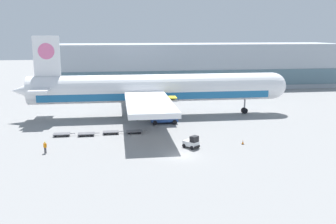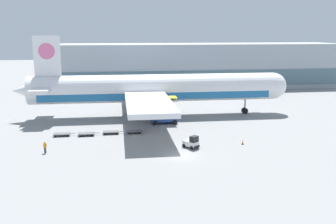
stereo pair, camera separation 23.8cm
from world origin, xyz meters
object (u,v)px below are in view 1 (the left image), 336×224
at_px(scissor_lift_loader, 164,113).
at_px(baggage_dolly_third, 111,132).
at_px(traffic_cone_near, 243,142).
at_px(baggage_dolly_second, 86,134).
at_px(ground_crew_near, 45,146).
at_px(baggage_dolly_lead, 62,134).
at_px(baggage_dolly_trail, 134,131).
at_px(airplane_main, 152,89).
at_px(baggage_tug_mid, 192,143).

height_order(scissor_lift_loader, baggage_dolly_third, scissor_lift_loader).
relative_size(scissor_lift_loader, traffic_cone_near, 6.66).
xyz_separation_m(baggage_dolly_second, ground_crew_near, (-5.40, -8.83, 0.69)).
height_order(baggage_dolly_lead, ground_crew_near, ground_crew_near).
xyz_separation_m(baggage_dolly_second, baggage_dolly_trail, (8.39, 0.44, 0.00)).
bearing_deg(scissor_lift_loader, baggage_dolly_second, -152.78).
relative_size(scissor_lift_loader, ground_crew_near, 2.87).
bearing_deg(airplane_main, ground_crew_near, -128.70).
relative_size(scissor_lift_loader, baggage_dolly_second, 1.41).
height_order(baggage_dolly_third, baggage_dolly_trail, same).
height_order(baggage_dolly_trail, traffic_cone_near, traffic_cone_near).
height_order(baggage_tug_mid, baggage_dolly_second, baggage_tug_mid).
distance_m(baggage_dolly_trail, traffic_cone_near, 19.24).
relative_size(baggage_dolly_third, traffic_cone_near, 4.74).
relative_size(airplane_main, baggage_dolly_second, 15.64).
bearing_deg(baggage_dolly_lead, baggage_dolly_trail, -0.70).
bearing_deg(baggage_dolly_second, scissor_lift_loader, 25.97).
distance_m(scissor_lift_loader, baggage_dolly_second, 16.47).
xyz_separation_m(airplane_main, baggage_dolly_second, (-12.91, -13.72, -5.45)).
distance_m(baggage_tug_mid, baggage_dolly_trail, 12.97).
xyz_separation_m(airplane_main, baggage_dolly_lead, (-17.11, -13.32, -5.45)).
relative_size(baggage_dolly_lead, baggage_dolly_trail, 1.00).
distance_m(baggage_tug_mid, baggage_dolly_second, 19.26).
height_order(baggage_dolly_second, baggage_dolly_trail, same).
relative_size(scissor_lift_loader, baggage_dolly_third, 1.41).
bearing_deg(baggage_dolly_lead, ground_crew_near, -98.22).
bearing_deg(baggage_tug_mid, baggage_dolly_second, -157.66).
relative_size(ground_crew_near, traffic_cone_near, 2.32).
relative_size(baggage_tug_mid, ground_crew_near, 1.54).
bearing_deg(traffic_cone_near, scissor_lift_loader, 123.61).
bearing_deg(traffic_cone_near, ground_crew_near, -179.74).
relative_size(airplane_main, baggage_dolly_lead, 15.64).
bearing_deg(baggage_dolly_third, ground_crew_near, -136.51).
bearing_deg(ground_crew_near, traffic_cone_near, 26.77).
xyz_separation_m(airplane_main, traffic_cone_near, (12.41, -22.41, -5.46)).
bearing_deg(baggage_dolly_lead, baggage_tug_mid, -26.01).
height_order(airplane_main, traffic_cone_near, airplane_main).
height_order(scissor_lift_loader, traffic_cone_near, scissor_lift_loader).
height_order(airplane_main, scissor_lift_loader, airplane_main).
xyz_separation_m(baggage_dolly_second, traffic_cone_near, (25.32, -8.69, -0.01)).
bearing_deg(baggage_dolly_second, baggage_dolly_third, 7.15).
bearing_deg(baggage_dolly_third, baggage_dolly_second, -172.85).
bearing_deg(ground_crew_near, baggage_dolly_second, 85.06).
bearing_deg(traffic_cone_near, baggage_dolly_third, 156.22).
distance_m(airplane_main, traffic_cone_near, 26.19).
xyz_separation_m(ground_crew_near, traffic_cone_near, (30.72, 0.14, -0.69)).
relative_size(baggage_tug_mid, traffic_cone_near, 3.57).
height_order(baggage_dolly_third, traffic_cone_near, traffic_cone_near).
bearing_deg(baggage_dolly_lead, scissor_lift_loader, 19.51).
xyz_separation_m(scissor_lift_loader, ground_crew_near, (-20.02, -16.23, -0.92)).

